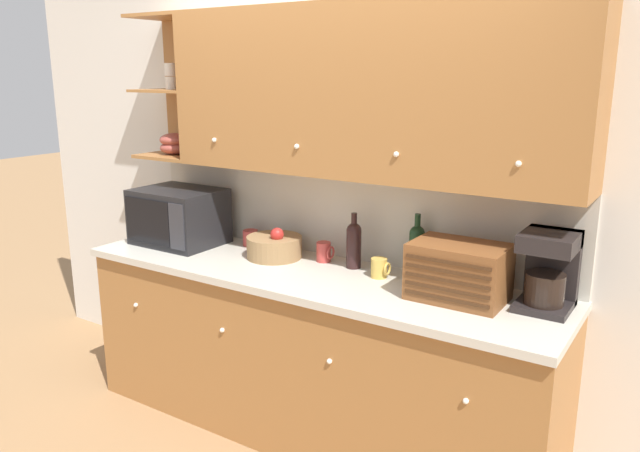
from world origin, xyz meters
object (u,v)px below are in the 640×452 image
mug_patterned_third (251,238)px  fruit_basket (274,247)px  microwave (179,216)px  mug_blue_second (380,268)px  second_wine_bottle (417,248)px  bread_box (459,272)px  coffee_maker (549,269)px  mug (324,252)px  wine_bottle (354,243)px

mug_patterned_third → fruit_basket: fruit_basket is taller
microwave → mug_blue_second: size_ratio=5.04×
microwave → mug_patterned_third: microwave is taller
second_wine_bottle → bread_box: 0.37m
fruit_basket → coffee_maker: bearing=2.1°
mug_patterned_third → fruit_basket: (0.27, -0.12, 0.02)m
mug → mug_blue_second: 0.39m
microwave → bread_box: 1.77m
second_wine_bottle → coffee_maker: coffee_maker is taller
microwave → mug: (0.95, 0.16, -0.11)m
mug_patterned_third → fruit_basket: bearing=-24.5°
mug_blue_second → second_wine_bottle: size_ratio=0.31×
mug_patterned_third → wine_bottle: bearing=-3.2°
microwave → bread_box: bearing=0.1°
fruit_basket → mug: size_ratio=2.84×
microwave → coffee_maker: bearing=3.3°
wine_bottle → second_wine_bottle: size_ratio=0.92×
mug_patterned_third → mug: (0.55, -0.04, 0.01)m
mug_patterned_third → mug: 0.55m
fruit_basket → bread_box: (1.10, -0.07, 0.07)m
microwave → wine_bottle: (1.14, 0.15, -0.03)m
microwave → bread_box: (1.77, 0.00, -0.04)m
wine_bottle → second_wine_bottle: bearing=9.5°
wine_bottle → microwave: bearing=-172.4°
mug_patterned_third → coffee_maker: bearing=-2.3°
second_wine_bottle → fruit_basket: bearing=-170.2°
second_wine_bottle → coffee_maker: 0.67m
mug_blue_second → bread_box: 0.46m
coffee_maker → mug_patterned_third: bearing=177.7°
microwave → second_wine_bottle: 1.49m
mug_patterned_third → mug_blue_second: mug_blue_second is taller
microwave → mug: 0.96m
second_wine_bottle → mug_patterned_third: bearing=-179.2°
second_wine_bottle → mug: bearing=-174.5°
mug_blue_second → fruit_basket: bearing=-179.1°
mug_blue_second → microwave: bearing=-176.6°
mug_patterned_third → bread_box: bread_box is taller
mug_patterned_third → second_wine_bottle: (1.07, 0.01, 0.10)m
fruit_basket → second_wine_bottle: (0.80, 0.14, 0.08)m
mug → coffee_maker: (1.19, -0.03, 0.12)m
microwave → fruit_basket: size_ratio=1.63×
mug_blue_second → coffee_maker: (0.81, 0.04, 0.13)m
mug_blue_second → coffee_maker: bearing=3.0°
fruit_basket → wine_bottle: 0.48m
mug_patterned_third → wine_bottle: wine_bottle is taller
microwave → mug_blue_second: bearing=3.4°
microwave → mug_patterned_third: (0.40, 0.19, -0.12)m
microwave → wine_bottle: microwave is taller
mug → bread_box: bread_box is taller
second_wine_bottle → coffee_maker: size_ratio=0.94×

